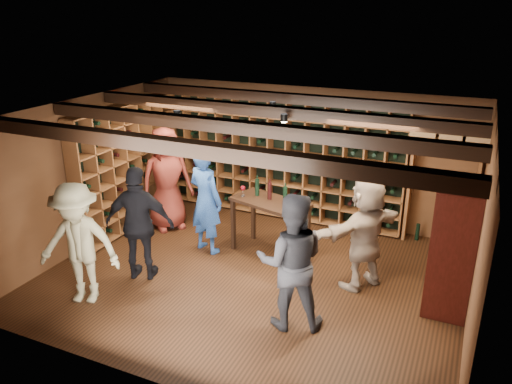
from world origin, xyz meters
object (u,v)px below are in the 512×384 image
at_px(guest_red_floral, 167,179).
at_px(guest_khaki, 79,244).
at_px(guest_woman_black, 140,224).
at_px(guest_beige, 365,232).
at_px(display_cabinet, 451,255).
at_px(tasting_table, 270,207).
at_px(man_blue_shirt, 206,200).
at_px(man_grey_suit, 291,262).

height_order(guest_red_floral, guest_khaki, guest_red_floral).
height_order(guest_woman_black, guest_beige, guest_woman_black).
bearing_deg(guest_woman_black, guest_beige, -177.22).
bearing_deg(display_cabinet, guest_red_floral, 170.54).
distance_m(guest_khaki, tasting_table, 2.95).
bearing_deg(man_blue_shirt, guest_beige, -164.82).
bearing_deg(display_cabinet, man_blue_shirt, 175.59).
bearing_deg(guest_red_floral, man_blue_shirt, -77.82).
distance_m(guest_red_floral, guest_khaki, 2.56).
distance_m(guest_red_floral, guest_woman_black, 1.81).
xyz_separation_m(guest_khaki, guest_beige, (3.42, 1.97, -0.01)).
bearing_deg(guest_khaki, guest_beige, 12.12).
distance_m(guest_beige, tasting_table, 1.65).
relative_size(man_blue_shirt, guest_beige, 1.05).
bearing_deg(man_grey_suit, display_cabinet, -169.63).
height_order(display_cabinet, man_grey_suit, man_grey_suit).
distance_m(display_cabinet, guest_khaki, 4.90).
xyz_separation_m(display_cabinet, tasting_table, (-2.78, 0.60, -0.04)).
bearing_deg(guest_beige, display_cabinet, 111.65).
height_order(man_blue_shirt, guest_beige, man_blue_shirt).
bearing_deg(man_blue_shirt, display_cabinet, -168.03).
bearing_deg(guest_woman_black, display_cabinet, 174.47).
height_order(guest_khaki, guest_beige, guest_khaki).
distance_m(display_cabinet, guest_woman_black, 4.31).
height_order(man_blue_shirt, guest_khaki, man_blue_shirt).
height_order(guest_red_floral, tasting_table, guest_red_floral).
distance_m(man_blue_shirt, guest_red_floral, 1.21).
relative_size(man_grey_suit, guest_beige, 1.06).
bearing_deg(guest_woman_black, guest_khaki, 49.45).
relative_size(man_blue_shirt, man_grey_suit, 1.00).
xyz_separation_m(guest_red_floral, guest_khaki, (0.29, -2.54, -0.08)).
relative_size(guest_red_floral, guest_khaki, 1.09).
bearing_deg(man_grey_suit, guest_khaki, -7.82).
xyz_separation_m(man_blue_shirt, tasting_table, (1.00, 0.31, -0.07)).
distance_m(man_blue_shirt, tasting_table, 1.05).
distance_m(guest_woman_black, tasting_table, 2.06).
height_order(guest_red_floral, guest_woman_black, guest_red_floral).
xyz_separation_m(man_grey_suit, guest_khaki, (-2.79, -0.64, -0.04)).
relative_size(guest_red_floral, guest_woman_black, 1.08).
relative_size(man_blue_shirt, guest_khaki, 1.04).
height_order(display_cabinet, guest_beige, display_cabinet).
bearing_deg(man_grey_suit, guest_red_floral, -52.42).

